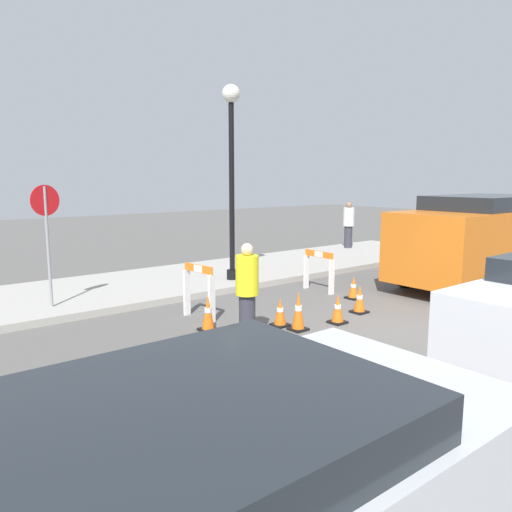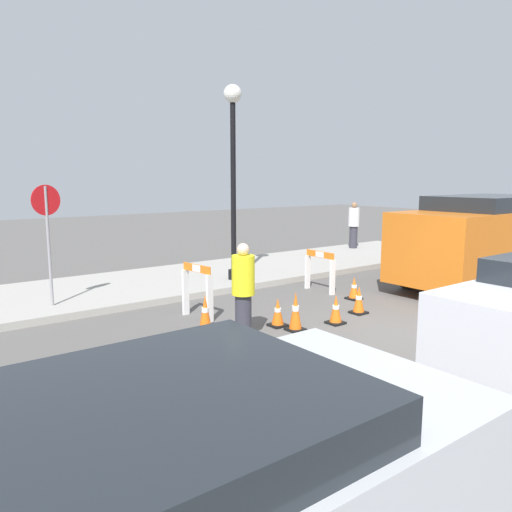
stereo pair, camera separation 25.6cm
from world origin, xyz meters
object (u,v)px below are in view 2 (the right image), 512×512
work_van (487,237)px  stop_sign (47,226)px  person_pedestrian (354,224)px  streetlamp_post (233,156)px  person_worker (243,289)px

work_van → stop_sign: bearing=157.0°
person_pedestrian → work_van: bearing=48.4°
streetlamp_post → work_van: 6.61m
person_pedestrian → work_van: work_van is taller
streetlamp_post → person_worker: bearing=-122.6°
person_worker → person_pedestrian: bearing=-8.3°
streetlamp_post → stop_sign: size_ratio=1.97×
streetlamp_post → work_van: bearing=-38.6°
streetlamp_post → person_worker: (-2.36, -3.70, -2.36)m
person_worker → stop_sign: bearing=78.4°
streetlamp_post → person_worker: streetlamp_post is taller
streetlamp_post → stop_sign: bearing=179.5°
streetlamp_post → person_pedestrian: 7.31m
streetlamp_post → stop_sign: (-4.43, 0.04, -1.47)m
streetlamp_post → person_pedestrian: (6.68, 2.00, -2.20)m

